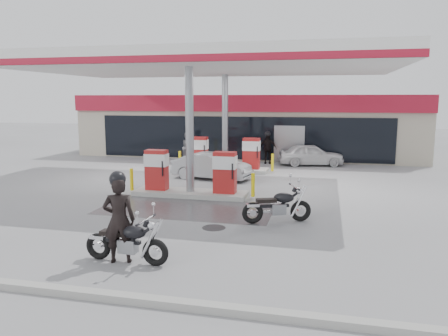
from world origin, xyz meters
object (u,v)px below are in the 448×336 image
(biker_main, at_px, (119,220))
(main_motorcycle, at_px, (128,243))
(sedan_white, at_px, (311,155))
(attendant, at_px, (188,147))
(pump_island_near, at_px, (190,178))
(hatchback_silver, at_px, (212,166))
(parked_car_left, at_px, (107,145))
(pump_island_far, at_px, (225,158))
(biker_walking, at_px, (268,148))
(parked_motorcycle, at_px, (278,207))

(biker_main, bearing_deg, main_motorcycle, 160.27)
(sedan_white, relative_size, attendant, 2.04)
(sedan_white, bearing_deg, pump_island_near, 142.93)
(hatchback_silver, bearing_deg, parked_car_left, 59.94)
(pump_island_near, distance_m, sedan_white, 10.04)
(main_motorcycle, relative_size, sedan_white, 0.58)
(pump_island_far, xyz_separation_m, main_motorcycle, (0.75, -13.14, -0.23))
(biker_walking, bearing_deg, main_motorcycle, -101.58)
(pump_island_far, distance_m, attendant, 4.07)
(pump_island_far, height_order, hatchback_silver, pump_island_far)
(biker_main, height_order, attendant, biker_main)
(pump_island_near, bearing_deg, parked_motorcycle, -38.19)
(main_motorcycle, distance_m, attendant, 16.37)
(pump_island_far, relative_size, biker_walking, 2.87)
(biker_main, height_order, hatchback_silver, biker_main)
(attendant, bearing_deg, pump_island_near, -149.94)
(attendant, xyz_separation_m, biker_walking, (4.75, 0.44, -0.00))
(hatchback_silver, xyz_separation_m, biker_walking, (1.90, 5.64, 0.27))
(parked_motorcycle, distance_m, parked_car_left, 20.36)
(main_motorcycle, xyz_separation_m, attendant, (-3.70, 15.94, 0.41))
(pump_island_near, relative_size, attendant, 2.87)
(pump_island_far, xyz_separation_m, attendant, (-2.95, 2.80, 0.19))
(pump_island_near, xyz_separation_m, sedan_white, (4.33, 9.06, -0.09))
(main_motorcycle, relative_size, biker_walking, 1.19)
(parked_motorcycle, relative_size, hatchback_silver, 0.55)
(pump_island_near, distance_m, parked_motorcycle, 4.82)
(pump_island_near, xyz_separation_m, hatchback_silver, (-0.09, 3.60, -0.09))
(parked_motorcycle, distance_m, sedan_white, 12.05)
(main_motorcycle, height_order, sedan_white, sedan_white)
(pump_island_near, relative_size, biker_walking, 2.87)
(main_motorcycle, bearing_deg, parked_motorcycle, 57.12)
(sedan_white, bearing_deg, main_motorcycle, 156.01)
(main_motorcycle, distance_m, sedan_white, 16.59)
(pump_island_near, height_order, biker_main, biker_main)
(main_motorcycle, xyz_separation_m, parked_car_left, (-10.75, 19.14, 0.05))
(biker_walking, bearing_deg, parked_car_left, 158.95)
(biker_main, xyz_separation_m, sedan_white, (3.78, 16.20, -0.39))
(biker_main, bearing_deg, parked_motorcycle, -145.57)
(parked_car_left, bearing_deg, attendant, -138.73)
(parked_motorcycle, height_order, biker_walking, biker_walking)
(parked_motorcycle, relative_size, biker_walking, 1.17)
(pump_island_far, distance_m, parked_car_left, 11.66)
(main_motorcycle, distance_m, parked_motorcycle, 5.16)
(main_motorcycle, relative_size, biker_main, 1.05)
(parked_motorcycle, bearing_deg, main_motorcycle, -148.21)
(pump_island_near, distance_m, hatchback_silver, 3.60)
(sedan_white, xyz_separation_m, hatchback_silver, (-4.42, -5.46, -0.00))
(parked_car_left, bearing_deg, pump_island_far, -145.28)
(hatchback_silver, bearing_deg, attendant, 39.01)
(pump_island_near, height_order, hatchback_silver, pump_island_near)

